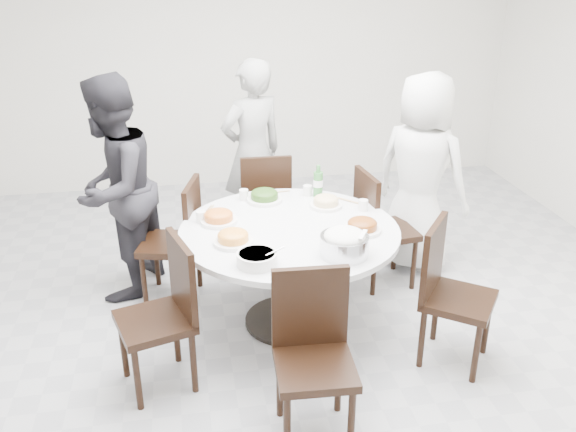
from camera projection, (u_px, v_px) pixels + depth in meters
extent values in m
cube|color=#A4A4A8|center=(295.00, 322.00, 4.43)|extent=(6.00, 6.00, 0.01)
cube|color=silver|center=(243.00, 59.00, 6.57)|extent=(6.00, 0.01, 2.80)
cylinder|color=silver|center=(289.00, 277.00, 4.28)|extent=(1.50, 1.50, 0.75)
cube|color=black|center=(387.00, 228.00, 4.79)|extent=(0.46, 0.46, 0.95)
cube|color=black|center=(264.00, 203.00, 5.27)|extent=(0.43, 0.43, 0.95)
cube|color=black|center=(170.00, 241.00, 4.57)|extent=(0.51, 0.51, 0.95)
cube|color=black|center=(154.00, 319.00, 3.62)|extent=(0.52, 0.52, 0.95)
cube|color=black|center=(315.00, 364.00, 3.23)|extent=(0.44, 0.44, 0.95)
cube|color=black|center=(459.00, 297.00, 3.84)|extent=(0.59, 0.59, 0.95)
imported|color=silver|center=(421.00, 174.00, 4.93)|extent=(0.93, 0.95, 1.64)
imported|color=black|center=(252.00, 153.00, 5.39)|extent=(0.71, 0.60, 1.66)
imported|color=black|center=(114.00, 189.00, 4.52)|extent=(0.91, 1.01, 1.70)
cylinder|color=white|center=(264.00, 197.00, 4.56)|extent=(0.26, 0.26, 0.07)
cylinder|color=white|center=(326.00, 203.00, 4.46)|extent=(0.23, 0.23, 0.06)
cylinder|color=white|center=(219.00, 218.00, 4.21)|extent=(0.25, 0.25, 0.07)
cylinder|color=white|center=(362.00, 227.00, 4.07)|extent=(0.25, 0.25, 0.06)
cylinder|color=white|center=(233.00, 239.00, 3.91)|extent=(0.26, 0.26, 0.07)
cylinder|color=silver|center=(344.00, 245.00, 3.75)|extent=(0.30, 0.30, 0.13)
cylinder|color=white|center=(257.00, 259.00, 3.65)|extent=(0.25, 0.25, 0.08)
cylinder|color=#2E7330|center=(318.00, 181.00, 4.62)|extent=(0.07, 0.07, 0.25)
cylinder|color=white|center=(272.00, 190.00, 4.68)|extent=(0.07, 0.07, 0.08)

